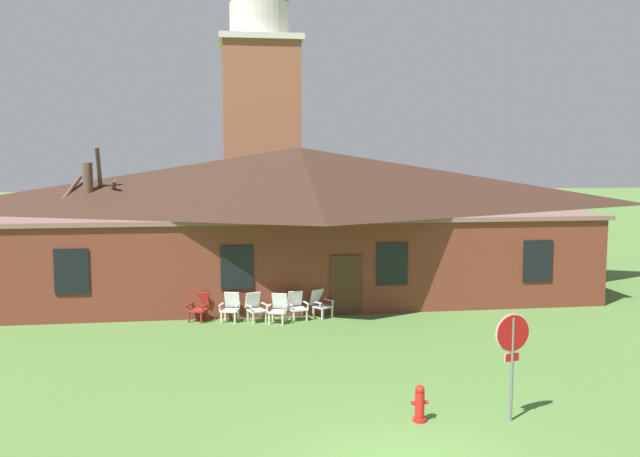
{
  "coord_description": "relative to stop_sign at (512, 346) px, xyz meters",
  "views": [
    {
      "loc": [
        -3.18,
        -11.03,
        5.53
      ],
      "look_at": [
        -0.49,
        7.74,
        3.52
      ],
      "focal_mm": 38.61,
      "sensor_mm": 36.0,
      "label": 1
    }
  ],
  "objects": [
    {
      "name": "brick_building",
      "position": [
        -2.75,
        15.01,
        1.39
      ],
      "size": [
        22.47,
        10.4,
        5.87
      ],
      "color": "brown",
      "rests_on": "ground"
    },
    {
      "name": "dome_tower",
      "position": [
        -3.38,
        31.74,
        6.91
      ],
      "size": [
        5.18,
        5.18,
        18.67
      ],
      "color": "#93563D",
      "rests_on": "ground"
    },
    {
      "name": "stop_sign",
      "position": [
        0.0,
        0.0,
        0.0
      ],
      "size": [
        0.79,
        0.2,
        2.28
      ],
      "color": "slate",
      "rests_on": "ground"
    },
    {
      "name": "lawn_chair_by_porch",
      "position": [
        -6.73,
        9.85,
        -1.1
      ],
      "size": [
        0.8,
        0.84,
        0.96
      ],
      "color": "maroon",
      "rests_on": "ground"
    },
    {
      "name": "lawn_chair_near_door",
      "position": [
        -5.69,
        9.67,
        -1.1
      ],
      "size": [
        0.75,
        0.8,
        0.96
      ],
      "color": "silver",
      "rests_on": "ground"
    },
    {
      "name": "lawn_chair_left_end",
      "position": [
        -4.88,
        9.51,
        -1.1
      ],
      "size": [
        0.78,
        0.83,
        0.96
      ],
      "color": "silver",
      "rests_on": "ground"
    },
    {
      "name": "lawn_chair_middle",
      "position": [
        -4.12,
        9.25,
        -1.1
      ],
      "size": [
        0.76,
        0.81,
        0.96
      ],
      "color": "silver",
      "rests_on": "ground"
    },
    {
      "name": "lawn_chair_right_end",
      "position": [
        -3.47,
        9.55,
        -1.1
      ],
      "size": [
        0.73,
        0.77,
        0.96
      ],
      "color": "white",
      "rests_on": "ground"
    },
    {
      "name": "lawn_chair_far_side",
      "position": [
        -2.63,
        9.77,
        -1.1
      ],
      "size": [
        0.85,
        0.87,
        0.96
      ],
      "color": "white",
      "rests_on": "ground"
    },
    {
      "name": "bare_tree_beside_building",
      "position": [
        -10.91,
        13.86,
        1.36
      ],
      "size": [
        2.24,
        1.79,
        5.89
      ],
      "color": "brown",
      "rests_on": "ground"
    },
    {
      "name": "fire_hydrant",
      "position": [
        -1.91,
        0.22,
        -1.23
      ],
      "size": [
        0.36,
        0.28,
        0.79
      ],
      "color": "red",
      "rests_on": "ground"
    }
  ]
}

